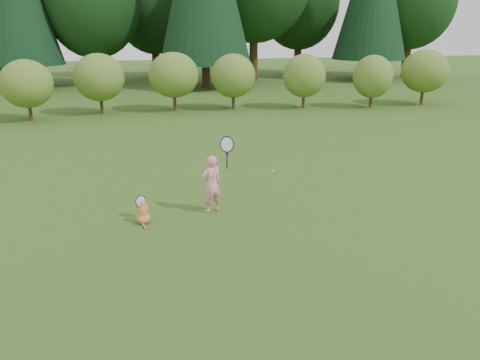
{
  "coord_description": "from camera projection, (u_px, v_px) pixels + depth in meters",
  "views": [
    {
      "loc": [
        -1.83,
        -8.08,
        3.68
      ],
      "look_at": [
        0.2,
        0.8,
        0.7
      ],
      "focal_mm": 35.0,
      "sensor_mm": 36.0,
      "label": 1
    }
  ],
  "objects": [
    {
      "name": "cat",
      "position": [
        143.0,
        211.0,
        9.18
      ],
      "size": [
        0.4,
        0.61,
        0.63
      ],
      "rotation": [
        0.0,
        0.0,
        -0.24
      ],
      "color": "#BF6424",
      "rests_on": "ground"
    },
    {
      "name": "ground",
      "position": [
        239.0,
        228.0,
        9.01
      ],
      "size": [
        100.0,
        100.0,
        0.0
      ],
      "primitive_type": "plane",
      "color": "#2D4E16",
      "rests_on": "ground"
    },
    {
      "name": "shrub_row",
      "position": [
        174.0,
        82.0,
        20.62
      ],
      "size": [
        28.0,
        3.0,
        2.8
      ],
      "primitive_type": null,
      "color": "#556720",
      "rests_on": "ground"
    },
    {
      "name": "tennis_ball",
      "position": [
        272.0,
        171.0,
        9.59
      ],
      "size": [
        0.06,
        0.06,
        0.06
      ],
      "color": "yellow",
      "rests_on": "ground"
    },
    {
      "name": "child",
      "position": [
        212.0,
        183.0,
        9.62
      ],
      "size": [
        0.72,
        0.48,
        1.82
      ],
      "rotation": [
        0.0,
        0.0,
        3.47
      ],
      "color": "pink",
      "rests_on": "ground"
    }
  ]
}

